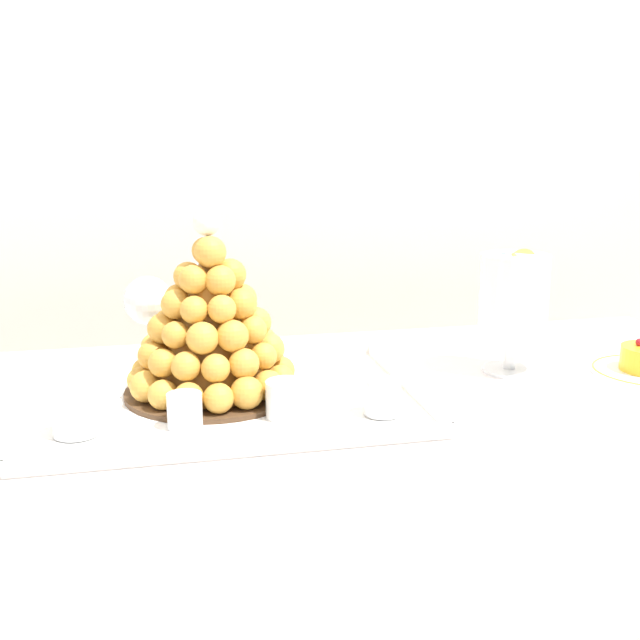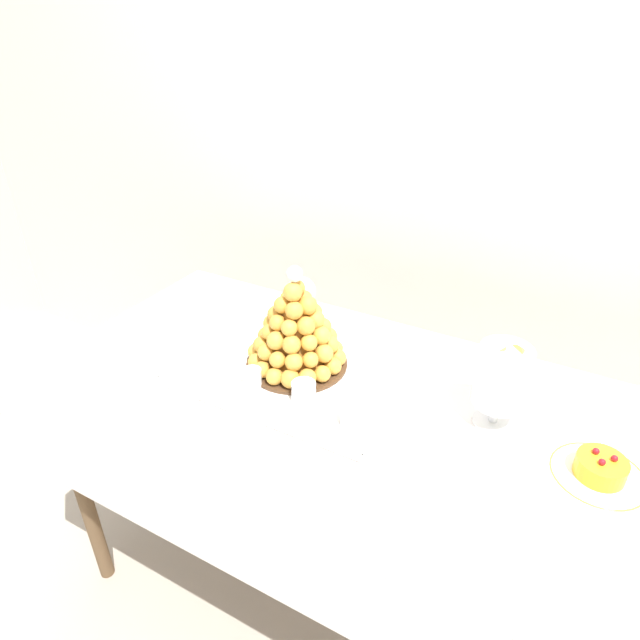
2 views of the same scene
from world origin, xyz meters
name	(u,v)px [view 1 (image 1 of 2)]	position (x,y,z in m)	size (l,w,h in m)	color
backdrop_wall	(250,110)	(0.00, 0.81, 1.25)	(4.80, 0.10, 2.50)	silver
buffet_table	(325,458)	(0.00, 0.00, 0.70)	(1.60, 0.80, 0.79)	brown
serving_tray	(226,402)	(-0.15, 0.02, 0.80)	(0.58, 0.41, 0.02)	white
croquembouche	(211,326)	(-0.17, 0.05, 0.91)	(0.27, 0.27, 0.29)	#4C331E
dessert_cup_left	(75,416)	(-0.36, -0.07, 0.83)	(0.06, 0.06, 0.06)	silver
dessert_cup_mid_left	(185,412)	(-0.22, -0.08, 0.82)	(0.05, 0.05, 0.05)	silver
dessert_cup_centre	(287,401)	(-0.07, -0.07, 0.83)	(0.06, 0.06, 0.05)	silver
dessert_cup_mid_right	(382,398)	(0.06, -0.09, 0.83)	(0.05, 0.05, 0.05)	silver
macaron_goblet	(513,298)	(0.34, 0.08, 0.92)	(0.12, 0.12, 0.22)	white
wine_glass	(148,302)	(-0.26, 0.24, 0.91)	(0.08, 0.08, 0.16)	silver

